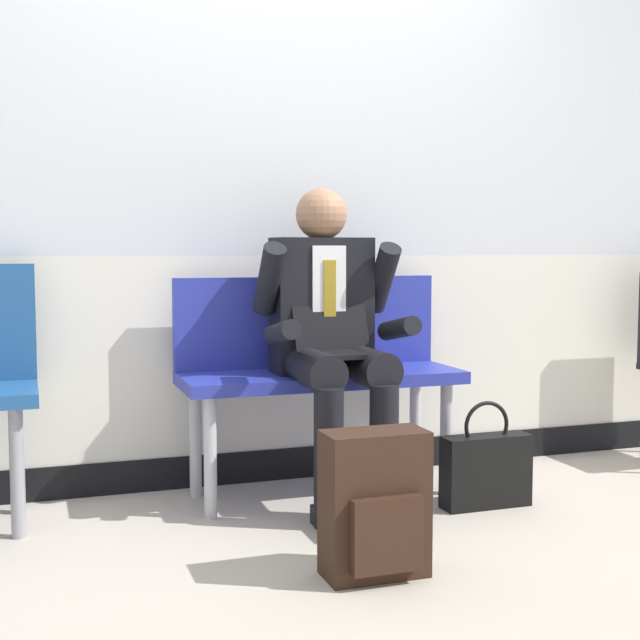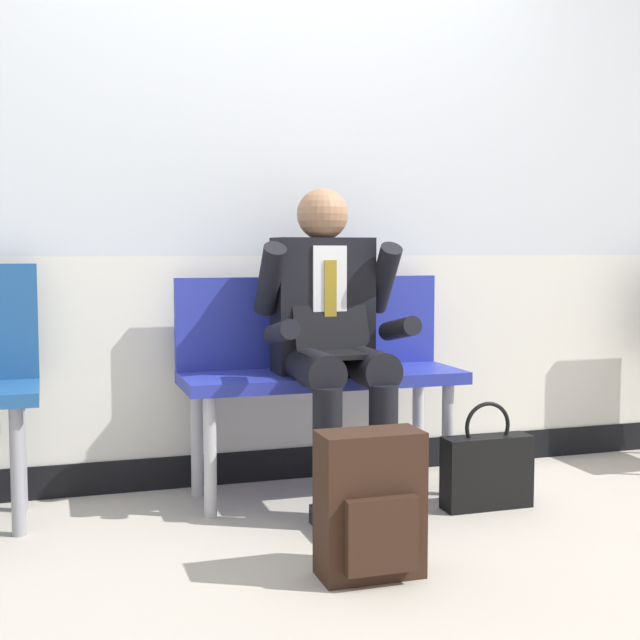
# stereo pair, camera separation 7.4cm
# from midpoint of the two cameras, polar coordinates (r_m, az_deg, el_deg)

# --- Properties ---
(ground_plane) EXTENTS (18.00, 18.00, 0.00)m
(ground_plane) POSITION_cam_midpoint_polar(r_m,az_deg,el_deg) (3.29, 0.14, -13.34)
(ground_plane) COLOR #B2A899
(station_wall) EXTENTS (5.94, 0.14, 2.90)m
(station_wall) POSITION_cam_midpoint_polar(r_m,az_deg,el_deg) (3.82, -3.08, 10.96)
(station_wall) COLOR silver
(station_wall) RESTS_ON ground
(bench_with_person) EXTENTS (1.16, 0.42, 0.90)m
(bench_with_person) POSITION_cam_midpoint_polar(r_m,az_deg,el_deg) (3.60, 0.43, -2.80)
(bench_with_person) COLOR #28339E
(bench_with_person) RESTS_ON ground
(person_seated) EXTENTS (0.57, 0.70, 1.27)m
(person_seated) POSITION_cam_midpoint_polar(r_m,az_deg,el_deg) (3.40, 1.46, -0.96)
(person_seated) COLOR black
(person_seated) RESTS_ON ground
(backpack) EXTENTS (0.32, 0.20, 0.46)m
(backpack) POSITION_cam_midpoint_polar(r_m,az_deg,el_deg) (2.74, 4.18, -12.24)
(backpack) COLOR #331E14
(backpack) RESTS_ON ground
(handbag) EXTENTS (0.36, 0.11, 0.42)m
(handbag) POSITION_cam_midpoint_polar(r_m,az_deg,el_deg) (3.51, 11.63, -9.72)
(handbag) COLOR black
(handbag) RESTS_ON ground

